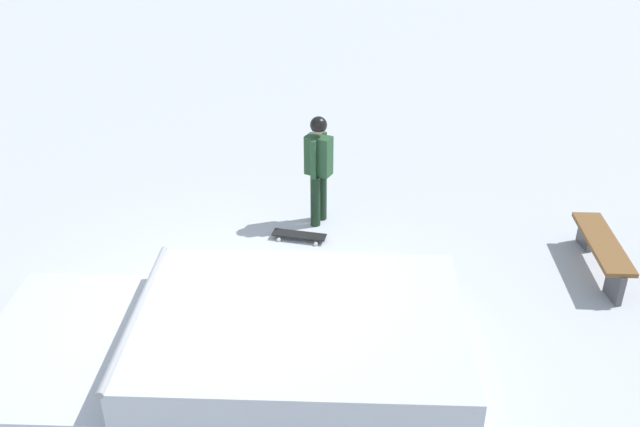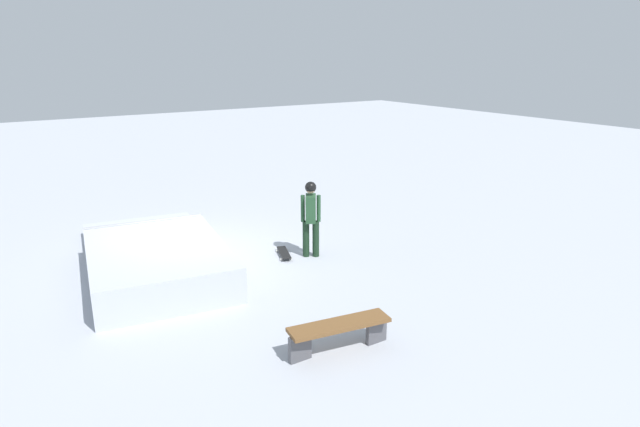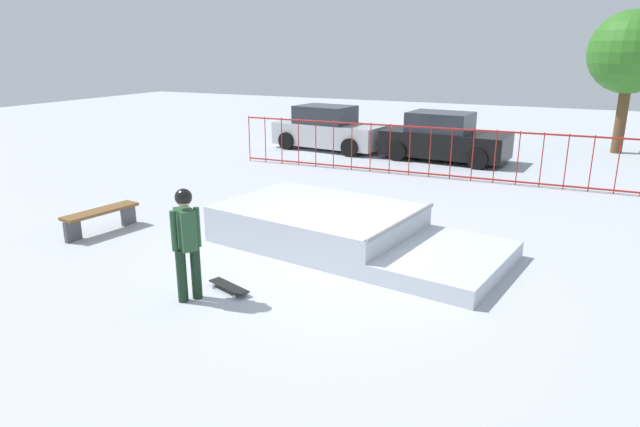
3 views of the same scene
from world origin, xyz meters
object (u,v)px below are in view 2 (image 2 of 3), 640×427
(skateboard, at_px, (284,253))
(park_bench, at_px, (339,330))
(skate_ramp, at_px, (155,257))
(skater, at_px, (311,213))

(skateboard, distance_m, park_bench, 4.22)
(skate_ramp, relative_size, park_bench, 3.48)
(skate_ramp, bearing_deg, park_bench, -154.73)
(skate_ramp, relative_size, skater, 3.32)
(skater, relative_size, park_bench, 1.05)
(skater, xyz_separation_m, park_bench, (-3.66, 1.79, -0.65))
(skater, bearing_deg, park_bench, 6.91)
(skate_ramp, xyz_separation_m, skater, (-1.04, -3.20, 0.69))
(skateboard, bearing_deg, skate_ramp, -85.16)
(skateboard, height_order, park_bench, park_bench)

